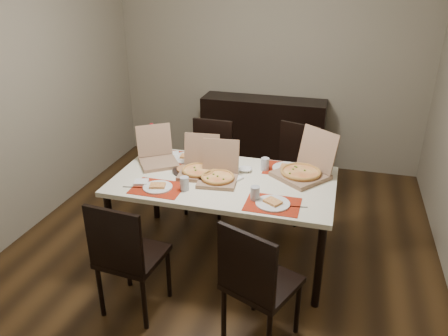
{
  "coord_description": "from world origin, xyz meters",
  "views": [
    {
      "loc": [
        0.93,
        -3.3,
        2.32
      ],
      "look_at": [
        0.05,
        -0.19,
        0.85
      ],
      "focal_mm": 35.0,
      "sensor_mm": 36.0,
      "label": 1
    }
  ],
  "objects": [
    {
      "name": "pizza_box_center",
      "position": [
        0.01,
        -0.22,
        0.8
      ],
      "size": [
        0.34,
        0.37,
        0.31
      ],
      "color": "#8E6B51",
      "rests_on": "dining_table"
    },
    {
      "name": "pizza_box_extra",
      "position": [
        -0.18,
        -0.14,
        0.8
      ],
      "size": [
        0.34,
        0.37,
        0.31
      ],
      "color": "#8E6B51",
      "rests_on": "dining_table"
    },
    {
      "name": "faina_plate",
      "position": [
        -0.28,
        -0.13,
        0.76
      ],
      "size": [
        0.27,
        0.27,
        0.03
      ],
      "color": "black",
      "rests_on": "dining_table"
    },
    {
      "name": "setting_far_right",
      "position": [
        0.48,
        0.13,
        0.77
      ],
      "size": [
        0.47,
        0.3,
        0.11
      ],
      "color": "#A8200B",
      "rests_on": "dining_table"
    },
    {
      "name": "pizza_box_right",
      "position": [
        0.67,
        0.04,
        0.81
      ],
      "size": [
        0.55,
        0.56,
        0.38
      ],
      "color": "#8E6B51",
      "rests_on": "dining_table"
    },
    {
      "name": "napkin_loose",
      "position": [
        0.13,
        -0.17,
        0.76
      ],
      "size": [
        0.15,
        0.16,
        0.02
      ],
      "primitive_type": "cube",
      "rotation": [
        0.0,
        0.0,
        1.06
      ],
      "color": "white",
      "rests_on": "dining_table"
    },
    {
      "name": "room_walls",
      "position": [
        0.0,
        0.43,
        1.73
      ],
      "size": [
        3.84,
        4.02,
        2.62
      ],
      "color": "gray",
      "rests_on": "ground"
    },
    {
      "name": "chair_near_left",
      "position": [
        -0.41,
        -1.06,
        0.51
      ],
      "size": [
        0.46,
        0.46,
        0.93
      ],
      "color": "black",
      "rests_on": "ground"
    },
    {
      "name": "setting_far_left",
      "position": [
        -0.37,
        0.12,
        0.77
      ],
      "size": [
        0.44,
        0.3,
        0.11
      ],
      "color": "#A8200B",
      "rests_on": "dining_table"
    },
    {
      "name": "pizza_box_left",
      "position": [
        -0.61,
        -0.02,
        0.81
      ],
      "size": [
        0.45,
        0.46,
        0.31
      ],
      "color": "#8E6B51",
      "rests_on": "dining_table"
    },
    {
      "name": "chair_far_right",
      "position": [
        0.51,
        0.75,
        0.51
      ],
      "size": [
        0.53,
        0.53,
        0.93
      ],
      "color": "black",
      "rests_on": "ground"
    },
    {
      "name": "chair_near_right",
      "position": [
        0.52,
        -1.1,
        0.51
      ],
      "size": [
        0.55,
        0.55,
        0.93
      ],
      "color": "black",
      "rests_on": "ground"
    },
    {
      "name": "dining_table",
      "position": [
        0.05,
        -0.19,
        0.68
      ],
      "size": [
        1.8,
        1.0,
        0.75
      ],
      "color": "#EFE8C9",
      "rests_on": "ground"
    },
    {
      "name": "setting_near_left",
      "position": [
        -0.37,
        -0.48,
        0.77
      ],
      "size": [
        0.53,
        0.3,
        0.11
      ],
      "color": "#A8200B",
      "rests_on": "dining_table"
    },
    {
      "name": "soda_bottle",
      "position": [
        -0.73,
        0.16,
        0.88
      ],
      "size": [
        0.1,
        0.1,
        0.3
      ],
      "color": "silver",
      "rests_on": "dining_table"
    },
    {
      "name": "chair_far_left",
      "position": [
        -0.34,
        0.64,
        0.51
      ],
      "size": [
        0.42,
        0.42,
        0.93
      ],
      "color": "black",
      "rests_on": "ground"
    },
    {
      "name": "sideboard",
      "position": [
        0.0,
        1.78,
        0.45
      ],
      "size": [
        1.5,
        0.4,
        0.9
      ],
      "primitive_type": "cube",
      "color": "black",
      "rests_on": "ground"
    },
    {
      "name": "dip_bowl",
      "position": [
        0.18,
        0.01,
        0.76
      ],
      "size": [
        0.13,
        0.13,
        0.03
      ],
      "primitive_type": "imported",
      "rotation": [
        0.0,
        0.0,
        0.17
      ],
      "color": "white",
      "rests_on": "dining_table"
    },
    {
      "name": "ground",
      "position": [
        0.0,
        0.0,
        -0.01
      ],
      "size": [
        3.8,
        4.0,
        0.02
      ],
      "primitive_type": "cube",
      "color": "#3E2813",
      "rests_on": "ground"
    },
    {
      "name": "setting_near_right",
      "position": [
        0.47,
        -0.5,
        0.77
      ],
      "size": [
        0.45,
        0.3,
        0.11
      ],
      "color": "#A8200B",
      "rests_on": "dining_table"
    }
  ]
}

